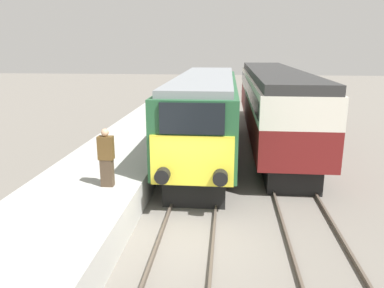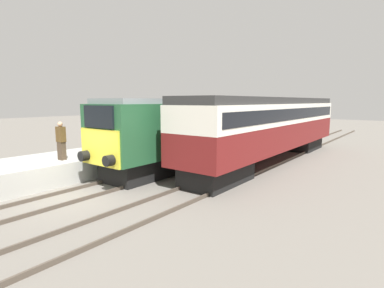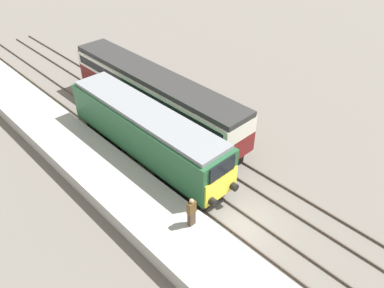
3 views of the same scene
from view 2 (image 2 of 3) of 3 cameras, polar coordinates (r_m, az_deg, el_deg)
ground_plane at (r=12.55m, az=-22.16°, el=-9.43°), size 120.00×120.00×0.00m
platform_left at (r=19.82m, az=-7.06°, el=-1.07°), size 3.50×50.00×1.00m
rails_near_track at (r=15.54m, az=-6.06°, el=-5.25°), size 1.51×60.00×0.14m
rails_far_track at (r=13.49m, az=4.58°, el=-7.30°), size 1.50×60.00×0.14m
locomotive at (r=17.37m, az=0.34°, el=3.01°), size 2.70×13.29×3.78m
passenger_carriage at (r=18.56m, az=15.09°, el=3.80°), size 2.75×16.53×3.87m
person_on_platform at (r=14.84m, az=-23.66°, el=0.55°), size 0.44×0.26×1.75m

